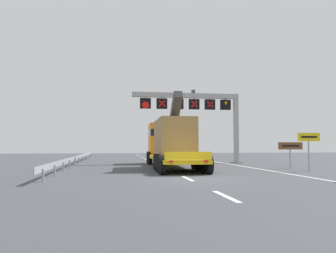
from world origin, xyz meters
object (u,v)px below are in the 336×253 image
(overhead_lane_gantry, at_px, (199,107))
(exit_sign_yellow, at_px, (309,142))
(heavy_haul_truck_yellow, at_px, (169,141))
(tourist_info_sign_brown, at_px, (290,148))

(overhead_lane_gantry, distance_m, exit_sign_yellow, 11.94)
(heavy_haul_truck_yellow, bearing_deg, overhead_lane_gantry, 50.86)
(overhead_lane_gantry, height_order, heavy_haul_truck_yellow, overhead_lane_gantry)
(heavy_haul_truck_yellow, relative_size, exit_sign_yellow, 5.68)
(overhead_lane_gantry, xyz_separation_m, exit_sign_yellow, (4.71, -10.44, -3.37))
(overhead_lane_gantry, bearing_deg, exit_sign_yellow, -65.73)
(heavy_haul_truck_yellow, distance_m, exit_sign_yellow, 10.25)
(exit_sign_yellow, distance_m, tourist_info_sign_brown, 2.82)
(overhead_lane_gantry, xyz_separation_m, tourist_info_sign_brown, (4.93, -7.66, -3.79))
(heavy_haul_truck_yellow, bearing_deg, exit_sign_yellow, -37.08)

